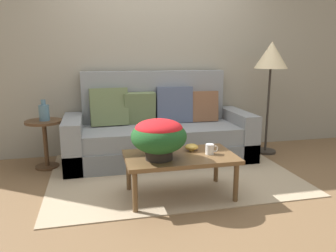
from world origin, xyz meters
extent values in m
plane|color=brown|center=(0.00, 0.00, 0.00)|extent=(14.00, 14.00, 0.00)
cube|color=gray|center=(0.00, 1.16, 1.49)|extent=(6.40, 0.12, 2.98)
cube|color=tan|center=(0.00, 0.17, 0.01)|extent=(2.62, 1.94, 0.01)
cube|color=slate|center=(-0.03, 0.63, 0.12)|extent=(2.28, 0.86, 0.24)
cube|color=gray|center=(-0.03, 0.61, 0.34)|extent=(1.86, 0.78, 0.20)
cube|color=gray|center=(-0.03, 0.99, 0.66)|extent=(1.86, 0.16, 0.87)
cube|color=gray|center=(-1.06, 0.63, 0.29)|extent=(0.21, 0.86, 0.58)
cube|color=gray|center=(1.01, 0.63, 0.29)|extent=(0.21, 0.86, 0.58)
cube|color=#607047|center=(-0.63, 0.84, 0.67)|extent=(0.47, 0.24, 0.48)
cube|color=brown|center=(0.58, 0.83, 0.64)|extent=(0.40, 0.22, 0.41)
cube|color=#607047|center=(-0.25, 0.85, 0.64)|extent=(0.40, 0.18, 0.40)
cube|color=#4C5670|center=(0.20, 0.84, 0.67)|extent=(0.47, 0.22, 0.47)
cylinder|color=brown|center=(-0.52, -0.69, 0.18)|extent=(0.05, 0.05, 0.36)
cylinder|color=brown|center=(0.39, -0.69, 0.18)|extent=(0.05, 0.05, 0.36)
cylinder|color=brown|center=(-0.52, -0.20, 0.18)|extent=(0.05, 0.05, 0.36)
cylinder|color=brown|center=(0.39, -0.20, 0.18)|extent=(0.05, 0.05, 0.36)
cube|color=brown|center=(-0.06, -0.44, 0.38)|extent=(1.01, 0.59, 0.04)
cylinder|color=#4C331E|center=(-1.38, 0.67, 0.01)|extent=(0.27, 0.27, 0.03)
cylinder|color=#4C331E|center=(-1.38, 0.67, 0.28)|extent=(0.05, 0.05, 0.51)
cylinder|color=#4C331E|center=(-1.38, 0.67, 0.55)|extent=(0.42, 0.42, 0.03)
cylinder|color=#2D2823|center=(1.43, 0.64, 0.01)|extent=(0.28, 0.28, 0.03)
cylinder|color=#2D2823|center=(1.43, 0.64, 0.58)|extent=(0.03, 0.03, 1.10)
cone|color=beige|center=(1.43, 0.64, 1.29)|extent=(0.42, 0.42, 0.34)
cylinder|color=black|center=(-0.28, -0.51, 0.46)|extent=(0.24, 0.24, 0.11)
ellipsoid|color=#1E5123|center=(-0.28, -0.51, 0.61)|extent=(0.49, 0.49, 0.29)
ellipsoid|color=red|center=(-0.28, -0.51, 0.68)|extent=(0.42, 0.42, 0.16)
cylinder|color=white|center=(0.21, -0.48, 0.45)|extent=(0.08, 0.08, 0.10)
torus|color=white|center=(0.26, -0.48, 0.45)|extent=(0.07, 0.01, 0.07)
cylinder|color=gold|center=(0.08, -0.33, 0.41)|extent=(0.05, 0.05, 0.02)
ellipsoid|color=gold|center=(0.08, -0.33, 0.44)|extent=(0.13, 0.13, 0.06)
cylinder|color=slate|center=(-1.37, 0.66, 0.66)|extent=(0.11, 0.11, 0.18)
cylinder|color=slate|center=(-1.37, 0.66, 0.78)|extent=(0.05, 0.05, 0.06)
camera|label=1|loc=(-0.83, -3.22, 1.31)|focal=35.05mm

